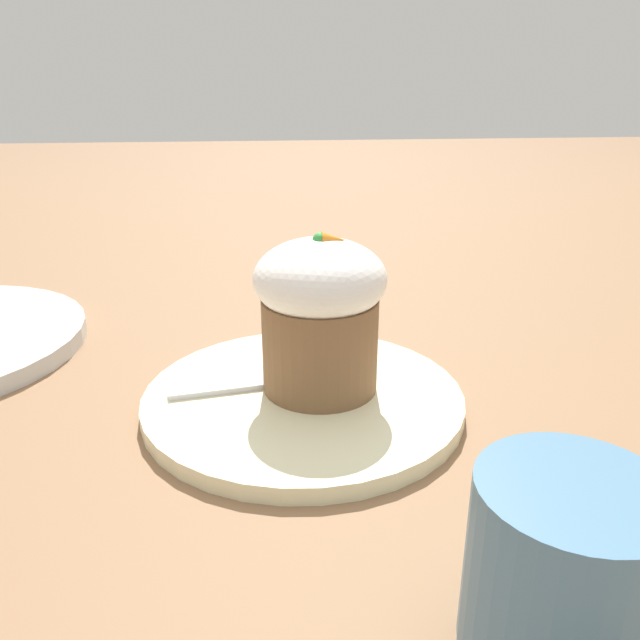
% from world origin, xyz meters
% --- Properties ---
extents(ground_plane, '(4.00, 4.00, 0.00)m').
position_xyz_m(ground_plane, '(0.00, 0.00, 0.00)').
color(ground_plane, '#846042').
extents(dessert_plate, '(0.22, 0.22, 0.01)m').
position_xyz_m(dessert_plate, '(0.00, 0.00, 0.01)').
color(dessert_plate, beige).
rests_on(dessert_plate, ground_plane).
extents(carrot_cake, '(0.09, 0.09, 0.11)m').
position_xyz_m(carrot_cake, '(0.01, 0.01, 0.07)').
color(carrot_cake, brown).
rests_on(carrot_cake, dessert_plate).
extents(spoon, '(0.13, 0.04, 0.01)m').
position_xyz_m(spoon, '(-0.00, 0.01, 0.01)').
color(spoon, silver).
rests_on(spoon, dessert_plate).
extents(coffee_cup, '(0.10, 0.07, 0.08)m').
position_xyz_m(coffee_cup, '(0.08, -0.21, 0.04)').
color(coffee_cup, teal).
rests_on(coffee_cup, ground_plane).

